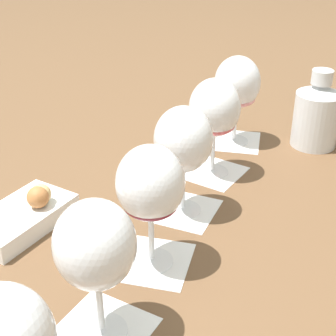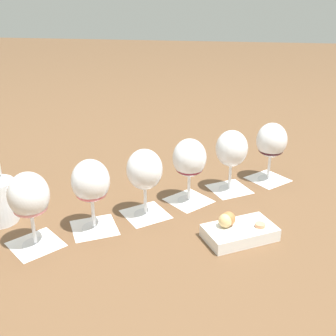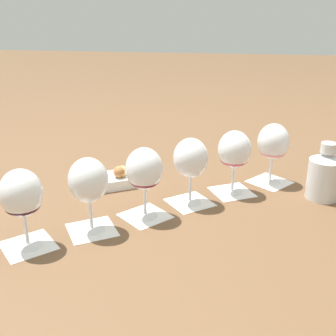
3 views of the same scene
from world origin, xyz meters
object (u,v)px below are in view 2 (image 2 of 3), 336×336
(wine_glass_3, at_px, (189,160))
(snack_dish, at_px, (238,231))
(wine_glass_2, at_px, (145,172))
(wine_glass_0, at_px, (29,198))
(wine_glass_4, at_px, (232,151))
(wine_glass_5, at_px, (271,143))
(wine_glass_1, at_px, (91,184))

(wine_glass_3, distance_m, snack_dish, 0.25)
(wine_glass_3, bearing_deg, wine_glass_2, 132.61)
(wine_glass_0, relative_size, wine_glass_4, 1.00)
(wine_glass_4, height_order, wine_glass_5, same)
(wine_glass_0, distance_m, wine_glass_2, 0.29)
(wine_glass_5, bearing_deg, wine_glass_2, 129.54)
(wine_glass_1, bearing_deg, wine_glass_3, -49.90)
(wine_glass_3, distance_m, wine_glass_5, 0.30)
(wine_glass_2, xyz_separation_m, wine_glass_5, (0.28, -0.34, 0.00))
(wine_glass_2, xyz_separation_m, wine_glass_3, (0.10, -0.11, 0.00))
(wine_glass_2, relative_size, wine_glass_3, 1.00)
(wine_glass_0, height_order, wine_glass_1, same)
(wine_glass_5, bearing_deg, wine_glass_0, 129.12)
(wine_glass_2, height_order, wine_glass_5, same)
(wine_glass_3, xyz_separation_m, snack_dish, (-0.18, -0.14, -0.10))
(wine_glass_4, relative_size, wine_glass_5, 1.00)
(wine_glass_2, height_order, wine_glass_4, same)
(wine_glass_5, distance_m, snack_dish, 0.39)
(wine_glass_3, xyz_separation_m, wine_glass_5, (0.18, -0.24, 0.00))
(wine_glass_2, bearing_deg, wine_glass_1, 127.60)
(wine_glass_0, xyz_separation_m, wine_glass_1, (0.09, -0.11, -0.00))
(wine_glass_0, xyz_separation_m, wine_glass_3, (0.28, -0.34, -0.00))
(wine_glass_0, relative_size, wine_glass_3, 1.00)
(wine_glass_2, xyz_separation_m, snack_dish, (-0.08, -0.25, -0.10))
(wine_glass_0, height_order, wine_glass_2, same)
(wine_glass_1, distance_m, wine_glass_4, 0.44)
(wine_glass_2, relative_size, snack_dish, 0.94)
(wine_glass_3, bearing_deg, wine_glass_5, -51.96)
(wine_glass_3, distance_m, wine_glass_4, 0.15)
(wine_glass_0, relative_size, wine_glass_5, 1.00)
(wine_glass_1, xyz_separation_m, wine_glass_4, (0.28, -0.34, -0.00))
(wine_glass_5, xyz_separation_m, snack_dish, (-0.36, 0.09, -0.10))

